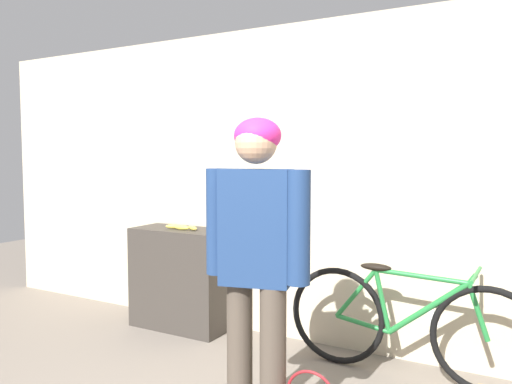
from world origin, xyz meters
The scene contains 5 objects.
wall_back centered at (0.00, 2.27, 1.30)m, with size 8.00×0.07×2.60m.
side_shelf centered at (-1.57, 2.01, 0.44)m, with size 0.87×0.41×0.89m.
person centered at (-0.15, 0.84, 1.03)m, with size 0.62×0.27×1.73m.
bicycle centered at (0.43, 1.93, 0.38)m, with size 1.73×0.46×0.79m.
banana centered at (-1.52, 1.98, 0.91)m, with size 0.35×0.10×0.04m.
Camera 1 is at (1.14, -1.49, 1.53)m, focal length 35.00 mm.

